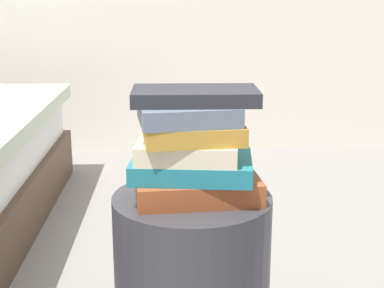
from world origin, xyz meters
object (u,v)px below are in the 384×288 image
(book_teal, at_px, (192,166))
(book_charcoal, at_px, (195,96))
(side_table, at_px, (192,277))
(book_rust, at_px, (197,187))
(book_cream, at_px, (188,147))
(book_slate, at_px, (188,113))
(book_ochre, at_px, (194,130))

(book_teal, bearing_deg, book_charcoal, -2.17)
(side_table, xyz_separation_m, book_teal, (-0.00, 0.00, 0.29))
(book_rust, height_order, book_cream, book_cream)
(book_teal, height_order, book_slate, book_slate)
(side_table, xyz_separation_m, book_ochre, (0.00, 0.00, 0.38))
(book_ochre, relative_size, book_slate, 1.01)
(side_table, distance_m, book_slate, 0.42)
(book_rust, xyz_separation_m, book_charcoal, (-0.00, 0.01, 0.22))
(book_rust, distance_m, book_slate, 0.18)
(book_cream, bearing_deg, book_slate, -84.85)
(book_teal, distance_m, book_cream, 0.05)
(book_teal, bearing_deg, book_rust, -28.16)
(side_table, height_order, book_charcoal, book_charcoal)
(book_charcoal, bearing_deg, side_table, -167.78)
(book_teal, bearing_deg, book_cream, 161.52)
(book_rust, xyz_separation_m, book_ochre, (-0.01, 0.01, 0.14))
(book_teal, bearing_deg, book_slate, -125.11)
(side_table, height_order, book_teal, book_teal)
(book_teal, relative_size, book_slate, 1.26)
(book_rust, distance_m, book_cream, 0.10)
(book_ochre, xyz_separation_m, book_slate, (-0.01, -0.01, 0.04))
(side_table, bearing_deg, book_charcoal, 13.15)
(book_slate, bearing_deg, book_rust, -3.34)
(side_table, height_order, book_cream, book_cream)
(book_cream, bearing_deg, book_charcoal, -10.97)
(book_cream, relative_size, book_ochre, 1.02)
(side_table, distance_m, book_ochre, 0.38)
(book_rust, bearing_deg, book_charcoal, 116.47)
(book_rust, bearing_deg, side_table, 148.33)
(book_teal, xyz_separation_m, book_slate, (-0.01, -0.01, 0.13))
(book_teal, bearing_deg, side_table, -64.79)
(book_ochre, bearing_deg, book_rust, -56.69)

